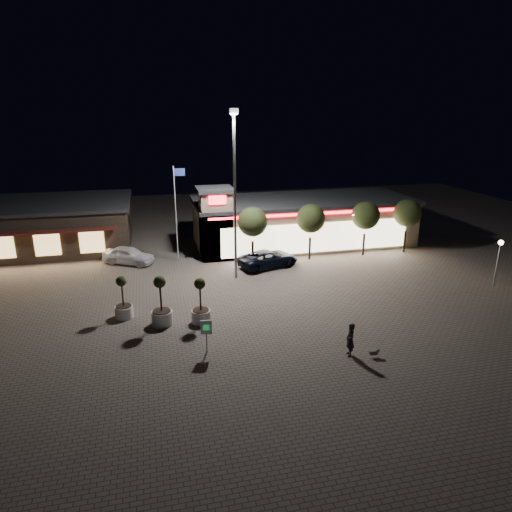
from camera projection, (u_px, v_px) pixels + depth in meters
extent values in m
plane|color=#62594F|center=(229.00, 327.00, 27.05)|extent=(90.00, 90.00, 0.00)
cube|color=gray|center=(302.00, 222.00, 43.43)|extent=(20.00, 8.00, 4.00)
cube|color=#262628|center=(303.00, 200.00, 42.76)|extent=(20.40, 8.40, 0.30)
cube|color=#FFE8BF|center=(317.00, 238.00, 39.81)|extent=(17.00, 0.12, 2.60)
cube|color=red|center=(318.00, 214.00, 39.11)|extent=(19.00, 0.10, 0.18)
cube|color=gray|center=(216.00, 225.00, 38.74)|extent=(2.60, 2.60, 5.80)
cube|color=#262628|center=(215.00, 189.00, 37.80)|extent=(3.00, 3.00, 0.30)
cube|color=red|center=(217.00, 200.00, 36.75)|extent=(1.40, 0.10, 0.70)
cube|color=#382D23|center=(40.00, 227.00, 41.86)|extent=(16.00, 10.00, 4.00)
cube|color=#262628|center=(36.00, 204.00, 41.19)|extent=(16.40, 10.40, 0.30)
cube|color=#591E19|center=(25.00, 233.00, 36.61)|extent=(14.40, 0.80, 0.15)
cube|color=#EEBA6B|center=(1.00, 248.00, 36.87)|extent=(2.00, 0.12, 1.80)
cube|color=#EEBA6B|center=(48.00, 245.00, 37.64)|extent=(2.00, 0.12, 1.80)
cube|color=#EEBA6B|center=(92.00, 242.00, 38.41)|extent=(2.00, 0.12, 1.80)
cylinder|color=gray|center=(235.00, 200.00, 33.03)|extent=(0.20, 0.20, 12.00)
cube|color=gray|center=(234.00, 111.00, 31.11)|extent=(0.60, 0.40, 0.35)
cube|color=white|center=(234.00, 114.00, 31.17)|extent=(0.45, 0.30, 0.08)
cylinder|color=white|center=(176.00, 215.00, 37.40)|extent=(0.10, 0.10, 8.00)
cube|color=navy|center=(179.00, 172.00, 36.41)|extent=(0.90, 0.04, 0.60)
cylinder|color=gray|center=(497.00, 265.00, 32.80)|extent=(0.12, 0.12, 3.20)
sphere|color=#FFE5B2|center=(501.00, 243.00, 32.28)|extent=(0.36, 0.36, 0.36)
cylinder|color=#332319|center=(253.00, 252.00, 37.81)|extent=(0.20, 0.20, 1.92)
sphere|color=#2D3819|center=(253.00, 222.00, 37.00)|extent=(2.42, 2.42, 2.42)
cylinder|color=#332319|center=(310.00, 248.00, 38.91)|extent=(0.20, 0.20, 1.92)
sphere|color=#2D3819|center=(311.00, 219.00, 38.10)|extent=(2.42, 2.42, 2.42)
cylinder|color=#332319|center=(364.00, 245.00, 40.01)|extent=(0.20, 0.20, 1.92)
sphere|color=#2D3819|center=(366.00, 215.00, 39.20)|extent=(2.42, 2.42, 2.42)
cylinder|color=#332319|center=(405.00, 242.00, 40.89)|extent=(0.20, 0.20, 1.92)
sphere|color=#2D3819|center=(408.00, 213.00, 40.08)|extent=(2.42, 2.42, 2.42)
imported|color=black|center=(268.00, 259.00, 37.12)|extent=(5.50, 3.70, 1.40)
imported|color=white|center=(129.00, 255.00, 37.84)|extent=(4.60, 3.60, 1.47)
imported|color=black|center=(350.00, 340.00, 23.68)|extent=(0.50, 0.71, 1.82)
cube|color=#59514C|center=(373.00, 353.00, 23.70)|extent=(0.43, 0.19, 0.22)
sphere|color=#59514C|center=(378.00, 351.00, 23.71)|extent=(0.20, 0.20, 0.20)
cylinder|color=silver|center=(124.00, 312.00, 28.22)|extent=(1.11, 1.11, 0.74)
cylinder|color=black|center=(124.00, 306.00, 28.10)|extent=(0.96, 0.96, 0.06)
cylinder|color=#332319|center=(122.00, 293.00, 27.83)|extent=(0.09, 0.09, 1.66)
sphere|color=#2D3819|center=(121.00, 281.00, 27.59)|extent=(0.65, 0.65, 0.65)
cylinder|color=silver|center=(162.00, 318.00, 27.30)|extent=(1.26, 1.26, 0.84)
cylinder|color=black|center=(162.00, 311.00, 27.16)|extent=(1.09, 1.09, 0.06)
cylinder|color=#332319|center=(161.00, 296.00, 26.86)|extent=(0.10, 0.10, 1.89)
sphere|color=#2D3819|center=(160.00, 282.00, 26.58)|extent=(0.73, 0.73, 0.73)
cylinder|color=silver|center=(201.00, 316.00, 27.60)|extent=(1.15, 1.15, 0.77)
cylinder|color=black|center=(201.00, 310.00, 27.47)|extent=(1.00, 1.00, 0.06)
cylinder|color=#332319|center=(200.00, 296.00, 27.20)|extent=(0.10, 0.10, 1.73)
sphere|color=#2D3819|center=(200.00, 284.00, 26.95)|extent=(0.67, 0.67, 0.67)
cylinder|color=gray|center=(207.00, 342.00, 24.14)|extent=(0.07, 0.07, 1.12)
cube|color=white|center=(206.00, 327.00, 23.87)|extent=(0.61, 0.15, 0.79)
cube|color=green|center=(206.00, 328.00, 23.83)|extent=(0.33, 0.07, 0.33)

